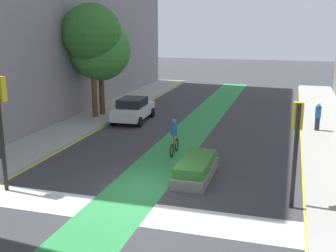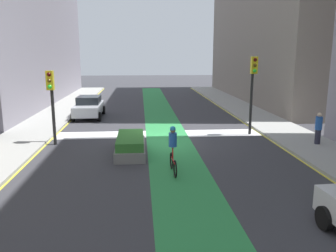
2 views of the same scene
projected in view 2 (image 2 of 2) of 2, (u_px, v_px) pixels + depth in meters
ground_plane at (161, 142)px, 18.36m from camera, size 120.00×120.00×0.00m
bike_lane_paint at (169, 142)px, 18.40m from camera, size 2.40×60.00×0.01m
crosswalk_band at (159, 134)px, 20.31m from camera, size 12.00×1.80×0.01m
sidewalk_left at (297, 138)px, 18.94m from camera, size 3.00×60.00×0.15m
curb_stripe_left at (271, 140)px, 18.83m from camera, size 0.16×60.00×0.01m
sidewalk_right at (16, 144)px, 17.76m from camera, size 3.00×60.00×0.15m
curb_stripe_right at (46, 145)px, 17.89m from camera, size 0.16×60.00×0.01m
traffic_signal_near_right at (51, 93)px, 17.27m from camera, size 0.35×0.52×3.81m
traffic_signal_near_left at (253, 81)px, 19.51m from camera, size 0.35×0.52×4.48m
car_silver_right_near at (89, 107)px, 25.44m from camera, size 2.03×4.20×1.57m
cyclist_in_lane at (173, 149)px, 13.55m from camera, size 0.32×1.73×1.86m
pedestrian_sidewalk_left_a at (318, 128)px, 17.35m from camera, size 0.34×0.34×1.60m
median_planter at (131, 145)px, 16.28m from camera, size 1.36×3.43×0.85m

